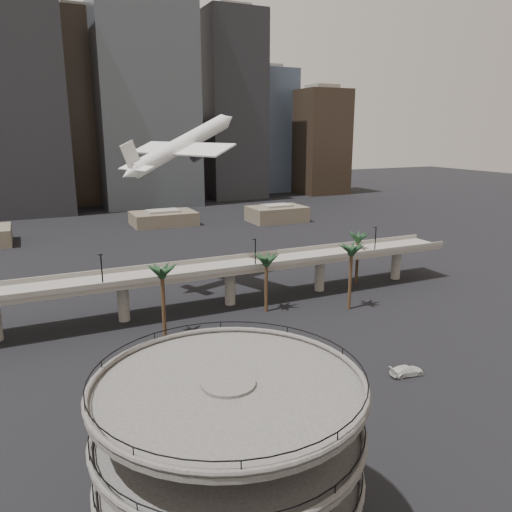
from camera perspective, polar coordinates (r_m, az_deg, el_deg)
name	(u,v)px	position (r m, az deg, el deg)	size (l,w,h in m)	color
ground	(331,480)	(57.97, 8.56, -23.95)	(700.00, 700.00, 0.00)	black
parking_ramp	(229,453)	(44.27, -3.06, -21.52)	(22.20, 22.20, 17.35)	#494644
overpass	(178,277)	(100.16, -8.86, -2.39)	(130.00, 9.30, 14.70)	slate
palm_trees	(292,255)	(100.38, 4.13, 0.12)	(54.40, 18.40, 14.00)	#4B3320
low_buildings	(128,224)	(185.67, -14.42, 3.59)	(135.00, 27.50, 6.80)	brown
skyline	(109,111)	(257.99, -16.45, 15.60)	(269.00, 86.00, 121.36)	gray
airborne_jet	(182,145)	(112.61, -8.47, 12.40)	(30.98, 29.01, 15.23)	silver
car_a	(313,395)	(70.48, 6.56, -15.53)	(1.93, 4.81, 1.64)	#B31F19
car_b	(308,363)	(79.01, 5.95, -12.10)	(1.59, 4.55, 1.50)	#222227
car_c	(407,371)	(79.72, 16.83, -12.43)	(2.10, 5.16, 1.50)	silver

